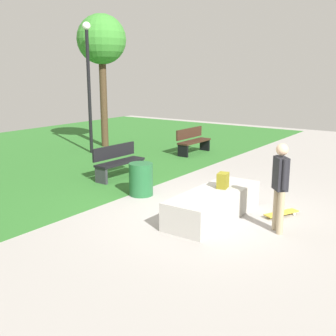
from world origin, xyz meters
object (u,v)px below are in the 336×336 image
object	(u,v)px
tree_slender_maple	(102,42)
trash_bin	(141,179)
skateboard_by_ledge	(281,213)
park_bench_near_path	(118,161)
concrete_ledge	(214,204)
park_bench_by_oak	(193,140)
backpack_on_ledge	(223,180)
lamp_post	(89,76)
skater_performing_trick	(280,181)

from	to	relation	value
tree_slender_maple	trash_bin	bearing A→B (deg)	-129.22
skateboard_by_ledge	park_bench_near_path	bearing A→B (deg)	84.82
concrete_ledge	park_bench_by_oak	world-z (taller)	park_bench_by_oak
backpack_on_ledge	tree_slender_maple	size ratio (longest dim) A/B	0.06
concrete_ledge	lamp_post	size ratio (longest dim) A/B	0.55
concrete_ledge	backpack_on_ledge	bearing A→B (deg)	-4.48
park_bench_by_oak	concrete_ledge	bearing A→B (deg)	-144.45
park_bench_near_path	lamp_post	xyz separation A→B (m)	(2.15, 3.25, 2.27)
tree_slender_maple	lamp_post	world-z (taller)	tree_slender_maple
park_bench_near_path	tree_slender_maple	bearing A→B (deg)	47.84
concrete_ledge	skater_performing_trick	distance (m)	1.52
skater_performing_trick	lamp_post	size ratio (longest dim) A/B	0.37
skater_performing_trick	lamp_post	distance (m)	9.22
concrete_ledge	lamp_post	distance (m)	8.20
skateboard_by_ledge	tree_slender_maple	bearing A→B (deg)	65.89
skater_performing_trick	park_bench_near_path	distance (m)	5.31
skateboard_by_ledge	park_bench_near_path	size ratio (longest dim) A/B	0.50
park_bench_near_path	lamp_post	distance (m)	4.50
skateboard_by_ledge	backpack_on_ledge	bearing A→B (deg)	116.66
backpack_on_ledge	park_bench_by_oak	bearing A→B (deg)	25.11
park_bench_near_path	skater_performing_trick	bearing A→B (deg)	-104.29
concrete_ledge	tree_slender_maple	world-z (taller)	tree_slender_maple
skater_performing_trick	skateboard_by_ledge	bearing A→B (deg)	15.39
concrete_ledge	park_bench_near_path	distance (m)	3.99
backpack_on_ledge	park_bench_by_oak	world-z (taller)	park_bench_by_oak
backpack_on_ledge	park_bench_near_path	world-z (taller)	park_bench_near_path
park_bench_by_oak	trash_bin	size ratio (longest dim) A/B	2.04
lamp_post	concrete_ledge	bearing A→B (deg)	-116.30
skater_performing_trick	backpack_on_ledge	bearing A→B (deg)	76.69
concrete_ledge	park_bench_near_path	world-z (taller)	park_bench_near_path
park_bench_near_path	trash_bin	size ratio (longest dim) A/B	2.06
skateboard_by_ledge	tree_slender_maple	xyz separation A→B (m)	(3.89, 8.69, 3.93)
concrete_ledge	trash_bin	distance (m)	2.23
backpack_on_ledge	park_bench_near_path	distance (m)	3.93
backpack_on_ledge	tree_slender_maple	world-z (taller)	tree_slender_maple
park_bench_near_path	backpack_on_ledge	bearing A→B (deg)	-104.63
skateboard_by_ledge	skater_performing_trick	bearing A→B (deg)	-164.61
concrete_ledge	trash_bin	world-z (taller)	trash_bin
skater_performing_trick	park_bench_by_oak	size ratio (longest dim) A/B	1.04
backpack_on_ledge	skater_performing_trick	bearing A→B (deg)	-115.61
backpack_on_ledge	skateboard_by_ledge	world-z (taller)	backpack_on_ledge
backpack_on_ledge	trash_bin	bearing A→B (deg)	76.50
backpack_on_ledge	park_bench_near_path	xyz separation A→B (m)	(0.99, 3.79, -0.23)
backpack_on_ledge	park_bench_by_oak	xyz separation A→B (m)	(5.17, 3.95, -0.23)
park_bench_near_path	trash_bin	xyz separation A→B (m)	(-0.94, -1.57, -0.09)
lamp_post	trash_bin	world-z (taller)	lamp_post
park_bench_near_path	tree_slender_maple	world-z (taller)	tree_slender_maple
skater_performing_trick	park_bench_by_oak	distance (m)	7.63
park_bench_by_oak	trash_bin	bearing A→B (deg)	-161.32
tree_slender_maple	park_bench_by_oak	bearing A→B (deg)	-78.62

